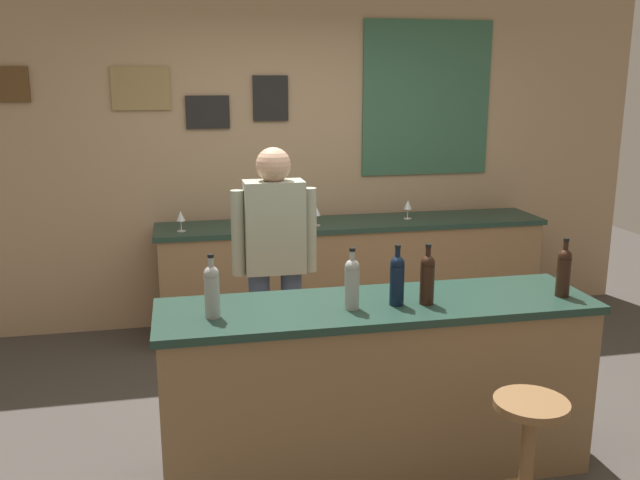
# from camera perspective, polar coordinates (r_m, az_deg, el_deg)

# --- Properties ---
(ground_plane) EXTENTS (10.00, 10.00, 0.00)m
(ground_plane) POSITION_cam_1_polar(r_m,az_deg,el_deg) (4.15, 2.99, -15.62)
(ground_plane) COLOR #423D38
(back_wall) EXTENTS (6.00, 0.09, 2.80)m
(back_wall) POSITION_cam_1_polar(r_m,az_deg,el_deg) (5.65, -1.93, 7.33)
(back_wall) COLOR tan
(back_wall) RESTS_ON ground_plane
(bar_counter) EXTENTS (2.21, 0.60, 0.92)m
(bar_counter) POSITION_cam_1_polar(r_m,az_deg,el_deg) (3.60, 4.74, -12.18)
(bar_counter) COLOR olive
(bar_counter) RESTS_ON ground_plane
(side_counter) EXTENTS (3.11, 0.56, 0.90)m
(side_counter) POSITION_cam_1_polar(r_m,az_deg,el_deg) (5.55, 2.70, -2.95)
(side_counter) COLOR olive
(side_counter) RESTS_ON ground_plane
(bartender) EXTENTS (0.52, 0.21, 1.62)m
(bartender) POSITION_cam_1_polar(r_m,az_deg,el_deg) (4.16, -3.81, -1.63)
(bartender) COLOR #384766
(bartender) RESTS_ON ground_plane
(bar_stool) EXTENTS (0.32, 0.32, 0.68)m
(bar_stool) POSITION_cam_1_polar(r_m,az_deg,el_deg) (3.20, 17.05, -16.28)
(bar_stool) COLOR brown
(bar_stool) RESTS_ON ground_plane
(wine_bottle_a) EXTENTS (0.07, 0.07, 0.31)m
(wine_bottle_a) POSITION_cam_1_polar(r_m,az_deg,el_deg) (3.21, -9.06, -4.12)
(wine_bottle_a) COLOR #999E99
(wine_bottle_a) RESTS_ON bar_counter
(wine_bottle_b) EXTENTS (0.07, 0.07, 0.31)m
(wine_bottle_b) POSITION_cam_1_polar(r_m,az_deg,el_deg) (3.29, 2.70, -3.53)
(wine_bottle_b) COLOR #999E99
(wine_bottle_b) RESTS_ON bar_counter
(wine_bottle_c) EXTENTS (0.07, 0.07, 0.31)m
(wine_bottle_c) POSITION_cam_1_polar(r_m,az_deg,el_deg) (3.36, 6.49, -3.22)
(wine_bottle_c) COLOR black
(wine_bottle_c) RESTS_ON bar_counter
(wine_bottle_d) EXTENTS (0.07, 0.07, 0.31)m
(wine_bottle_d) POSITION_cam_1_polar(r_m,az_deg,el_deg) (3.40, 8.99, -3.12)
(wine_bottle_d) COLOR black
(wine_bottle_d) RESTS_ON bar_counter
(wine_bottle_e) EXTENTS (0.07, 0.07, 0.31)m
(wine_bottle_e) POSITION_cam_1_polar(r_m,az_deg,el_deg) (3.69, 19.78, -2.42)
(wine_bottle_e) COLOR black
(wine_bottle_e) RESTS_ON bar_counter
(wine_glass_a) EXTENTS (0.07, 0.07, 0.16)m
(wine_glass_a) POSITION_cam_1_polar(r_m,az_deg,el_deg) (5.16, -11.61, 1.92)
(wine_glass_a) COLOR silver
(wine_glass_a) RESTS_ON side_counter
(wine_glass_b) EXTENTS (0.07, 0.07, 0.16)m
(wine_glass_b) POSITION_cam_1_polar(r_m,az_deg,el_deg) (5.26, -0.32, 2.40)
(wine_glass_b) COLOR silver
(wine_glass_b) RESTS_ON side_counter
(wine_glass_c) EXTENTS (0.07, 0.07, 0.16)m
(wine_glass_c) POSITION_cam_1_polar(r_m,az_deg,el_deg) (5.56, 7.38, 2.90)
(wine_glass_c) COLOR silver
(wine_glass_c) RESTS_ON side_counter
(coffee_mug) EXTENTS (0.12, 0.08, 0.09)m
(coffee_mug) POSITION_cam_1_polar(r_m,az_deg,el_deg) (5.35, -5.60, 1.84)
(coffee_mug) COLOR #336699
(coffee_mug) RESTS_ON side_counter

